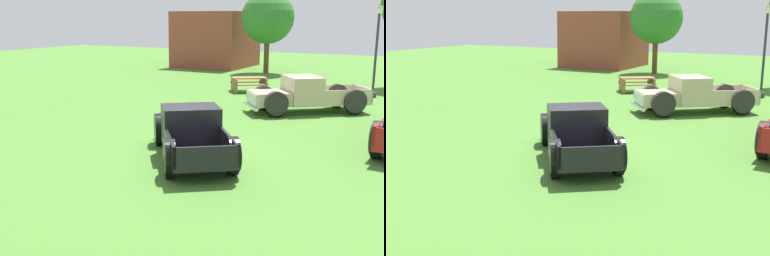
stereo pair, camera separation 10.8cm
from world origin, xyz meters
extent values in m
plane|color=#477A2D|center=(0.00, 0.00, 0.00)|extent=(80.00, 80.00, 0.00)
cube|color=black|center=(-0.85, 0.83, 0.63)|extent=(2.04, 2.03, 0.53)
cube|color=silver|center=(-1.30, 1.42, 0.63)|extent=(1.08, 0.84, 0.44)
sphere|color=silver|center=(-1.76, 1.05, 0.66)|extent=(0.19, 0.19, 0.19)
sphere|color=silver|center=(-0.83, 1.76, 0.66)|extent=(0.19, 0.19, 0.19)
cube|color=black|center=(-0.04, -0.24, 0.92)|extent=(2.04, 1.97, 1.11)
cube|color=#8C9EA8|center=(-0.39, 0.23, 1.16)|extent=(1.13, 0.87, 0.49)
cube|color=black|center=(0.95, -1.54, 0.41)|extent=(2.50, 2.58, 0.10)
cube|color=black|center=(0.35, -2.00, 0.73)|extent=(1.29, 1.65, 0.53)
cube|color=black|center=(1.56, -1.07, 0.73)|extent=(1.29, 1.65, 0.53)
cube|color=black|center=(1.54, -2.31, 0.73)|extent=(1.32, 1.04, 0.53)
cylinder|color=black|center=(-1.50, 0.34, 0.37)|extent=(0.61, 0.71, 0.73)
cylinder|color=#B7B7BC|center=(-1.50, 0.34, 0.37)|extent=(0.36, 0.37, 0.29)
cylinder|color=black|center=(-1.50, 0.34, 0.55)|extent=(0.77, 0.90, 0.92)
cylinder|color=black|center=(-0.21, 1.32, 0.37)|extent=(0.61, 0.71, 0.73)
cylinder|color=#B7B7BC|center=(-0.20, 1.33, 0.37)|extent=(0.36, 0.37, 0.29)
cylinder|color=black|center=(-0.21, 1.32, 0.55)|extent=(0.77, 0.90, 0.92)
cylinder|color=black|center=(0.46, -2.22, 0.37)|extent=(0.61, 0.71, 0.73)
cylinder|color=#B7B7BC|center=(0.45, -2.22, 0.37)|extent=(0.36, 0.37, 0.29)
cylinder|color=black|center=(0.46, -2.22, 0.55)|extent=(0.77, 0.90, 0.92)
cylinder|color=black|center=(1.74, -1.24, 0.37)|extent=(0.61, 0.71, 0.73)
cylinder|color=#B7B7BC|center=(1.75, -1.23, 0.37)|extent=(0.36, 0.37, 0.29)
cylinder|color=black|center=(1.74, -1.24, 0.55)|extent=(0.77, 0.90, 0.92)
cube|color=silver|center=(-1.33, 1.45, 0.33)|extent=(1.45, 1.14, 0.12)
cube|color=maroon|center=(4.81, 2.39, 0.79)|extent=(0.20, 2.19, 0.57)
cylinder|color=black|center=(4.75, 2.13, 0.40)|extent=(0.27, 0.80, 0.79)
cylinder|color=#B7B7BC|center=(4.74, 2.13, 0.40)|extent=(0.27, 0.33, 0.32)
cylinder|color=black|center=(4.75, 2.13, 0.60)|extent=(0.35, 1.02, 1.00)
cube|color=#C6B793|center=(-0.18, 6.79, 0.66)|extent=(2.12, 2.13, 0.55)
cube|color=silver|center=(-0.79, 6.32, 0.66)|extent=(0.89, 1.12, 0.46)
sphere|color=silver|center=(-0.40, 5.85, 0.68)|extent=(0.20, 0.20, 0.20)
sphere|color=silver|center=(-1.15, 6.81, 0.68)|extent=(0.20, 0.20, 0.20)
cube|color=#C6B793|center=(0.92, 7.66, 0.96)|extent=(2.06, 2.12, 1.15)
cube|color=#8C9EA8|center=(0.44, 7.28, 1.21)|extent=(0.92, 1.17, 0.51)
cube|color=#C6B793|center=(2.27, 8.71, 0.43)|extent=(2.69, 2.62, 0.10)
cube|color=#C6B793|center=(2.76, 8.08, 0.76)|extent=(1.71, 1.36, 0.55)
cube|color=#C6B793|center=(1.77, 9.34, 0.76)|extent=(1.71, 1.36, 0.55)
cube|color=#C6B793|center=(3.06, 9.33, 0.76)|extent=(1.10, 1.37, 0.55)
cylinder|color=black|center=(0.34, 6.13, 0.38)|extent=(0.74, 0.64, 0.76)
cylinder|color=#B7B7BC|center=(0.34, 6.12, 0.38)|extent=(0.39, 0.38, 0.31)
cylinder|color=black|center=(0.34, 6.13, 0.57)|extent=(0.93, 0.81, 0.96)
cylinder|color=black|center=(-0.70, 7.46, 0.38)|extent=(0.74, 0.64, 0.76)
cylinder|color=#B7B7BC|center=(-0.71, 7.47, 0.38)|extent=(0.39, 0.38, 0.31)
cylinder|color=black|center=(-0.70, 7.46, 0.57)|extent=(0.93, 0.81, 0.96)
cylinder|color=black|center=(2.98, 8.20, 0.38)|extent=(0.74, 0.64, 0.76)
cylinder|color=#B7B7BC|center=(2.99, 8.19, 0.38)|extent=(0.39, 0.38, 0.31)
cylinder|color=black|center=(2.98, 8.20, 0.57)|extent=(0.93, 0.81, 0.96)
cylinder|color=black|center=(1.94, 9.53, 0.38)|extent=(0.74, 0.64, 0.76)
cylinder|color=#B7B7BC|center=(1.94, 9.54, 0.38)|extent=(0.39, 0.38, 0.31)
cylinder|color=black|center=(1.94, 9.53, 0.57)|extent=(0.93, 0.81, 0.96)
cube|color=silver|center=(-0.82, 6.29, 0.34)|extent=(1.21, 1.50, 0.12)
cube|color=#2D2D33|center=(2.93, 13.19, 0.12)|extent=(0.36, 0.36, 0.25)
cylinder|color=#2D2D33|center=(2.93, 13.19, 2.17)|extent=(0.12, 0.12, 3.84)
cube|color=#F2EACC|center=(2.93, 13.19, 4.27)|extent=(0.28, 0.28, 0.36)
cone|color=#2D2D33|center=(2.93, 13.19, 4.45)|extent=(0.32, 0.32, 0.14)
cube|color=olive|center=(-3.19, 11.89, 0.75)|extent=(1.93, 1.69, 0.06)
cube|color=olive|center=(-2.84, 11.40, 0.45)|extent=(1.63, 1.27, 0.05)
cube|color=olive|center=(-3.54, 12.38, 0.45)|extent=(1.63, 1.27, 0.05)
cube|color=olive|center=(-3.84, 11.42, 0.38)|extent=(0.88, 1.19, 0.75)
cube|color=olive|center=(-2.54, 12.35, 0.38)|extent=(0.88, 1.19, 0.75)
cylinder|color=brown|center=(-5.33, 20.27, 1.26)|extent=(0.36, 0.36, 2.51)
sphere|color=#33752D|center=(-5.33, 20.27, 3.88)|extent=(3.64, 3.64, 3.64)
cube|color=brown|center=(-10.67, 23.09, 2.16)|extent=(5.36, 5.75, 4.32)
camera|label=1|loc=(6.51, -12.02, 3.99)|focal=44.96mm
camera|label=2|loc=(6.61, -11.97, 3.99)|focal=44.96mm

